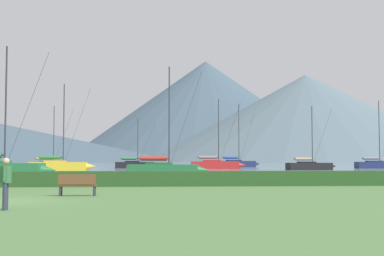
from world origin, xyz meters
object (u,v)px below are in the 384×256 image
(sailboat_slip_10, at_px, (50,164))
(sailboat_slip_12, at_px, (135,164))
(sailboat_slip_7, at_px, (215,164))
(sailboat_slip_1, at_px, (377,164))
(park_bench_near_path, at_px, (77,184))
(person_seated_viewer, at_px, (6,179))
(sailboat_slip_9, at_px, (236,163))
(sailboat_slip_6, at_px, (59,165))
(sailboat_slip_8, at_px, (164,169))
(sailboat_slip_4, at_px, (310,166))

(sailboat_slip_10, xyz_separation_m, sailboat_slip_12, (14.38, 2.93, -0.02))
(sailboat_slip_7, relative_size, sailboat_slip_12, 1.27)
(sailboat_slip_12, bearing_deg, sailboat_slip_1, -11.95)
(sailboat_slip_7, bearing_deg, sailboat_slip_12, 147.64)
(park_bench_near_path, relative_size, person_seated_viewer, 1.00)
(sailboat_slip_9, bearing_deg, sailboat_slip_7, -110.97)
(sailboat_slip_7, relative_size, person_seated_viewer, 6.92)
(sailboat_slip_7, relative_size, park_bench_near_path, 6.89)
(sailboat_slip_6, bearing_deg, sailboat_slip_8, -60.12)
(sailboat_slip_4, distance_m, park_bench_near_path, 60.52)
(sailboat_slip_4, xyz_separation_m, sailboat_slip_12, (-26.52, 18.08, 0.02))
(sailboat_slip_1, bearing_deg, sailboat_slip_10, 178.84)
(person_seated_viewer, bearing_deg, sailboat_slip_9, 73.62)
(sailboat_slip_1, relative_size, park_bench_near_path, 7.16)
(sailboat_slip_7, bearing_deg, sailboat_slip_10, 169.89)
(sailboat_slip_4, relative_size, sailboat_slip_7, 0.84)
(sailboat_slip_6, bearing_deg, sailboat_slip_7, 26.17)
(sailboat_slip_4, height_order, sailboat_slip_8, sailboat_slip_8)
(sailboat_slip_12, distance_m, park_bench_near_path, 72.33)
(sailboat_slip_12, bearing_deg, park_bench_near_path, -94.14)
(sailboat_slip_12, relative_size, park_bench_near_path, 5.43)
(person_seated_viewer, bearing_deg, sailboat_slip_8, 77.71)
(sailboat_slip_12, distance_m, person_seated_viewer, 78.59)
(sailboat_slip_7, relative_size, sailboat_slip_10, 1.06)
(sailboat_slip_8, bearing_deg, sailboat_slip_6, 129.71)
(sailboat_slip_9, bearing_deg, park_bench_near_path, -106.69)
(sailboat_slip_4, relative_size, sailboat_slip_12, 1.06)
(sailboat_slip_10, height_order, person_seated_viewer, sailboat_slip_10)
(sailboat_slip_7, xyz_separation_m, sailboat_slip_8, (-9.18, -34.30, -0.08))
(sailboat_slip_10, bearing_deg, park_bench_near_path, -83.40)
(sailboat_slip_12, bearing_deg, sailboat_slip_10, -172.40)
(sailboat_slip_6, distance_m, sailboat_slip_7, 26.18)
(sailboat_slip_10, xyz_separation_m, person_seated_viewer, (12.71, -75.64, 0.30))
(sailboat_slip_8, distance_m, park_bench_near_path, 28.70)
(sailboat_slip_1, xyz_separation_m, sailboat_slip_8, (-38.04, -38.01, -0.04))
(sailboat_slip_4, xyz_separation_m, sailboat_slip_10, (-40.90, 15.15, 0.04))
(sailboat_slip_10, bearing_deg, person_seated_viewer, -85.34)
(sailboat_slip_1, relative_size, sailboat_slip_9, 0.92)
(sailboat_slip_12, relative_size, person_seated_viewer, 5.45)
(sailboat_slip_4, bearing_deg, sailboat_slip_8, -136.67)
(sailboat_slip_9, xyz_separation_m, park_bench_near_path, (-20.54, -83.82, -0.23))
(sailboat_slip_10, bearing_deg, sailboat_slip_12, 6.62)
(sailboat_slip_9, bearing_deg, person_seated_viewer, -106.60)
(sailboat_slip_1, xyz_separation_m, sailboat_slip_6, (-51.83, -16.27, 0.04))
(sailboat_slip_6, bearing_deg, park_bench_near_path, -81.96)
(sailboat_slip_12, bearing_deg, sailboat_slip_7, -39.83)
(sailboat_slip_9, height_order, person_seated_viewer, sailboat_slip_9)
(sailboat_slip_4, height_order, sailboat_slip_9, sailboat_slip_9)
(sailboat_slip_12, xyz_separation_m, park_bench_near_path, (-0.29, -72.33, -0.12))
(sailboat_slip_6, distance_m, sailboat_slip_12, 24.22)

